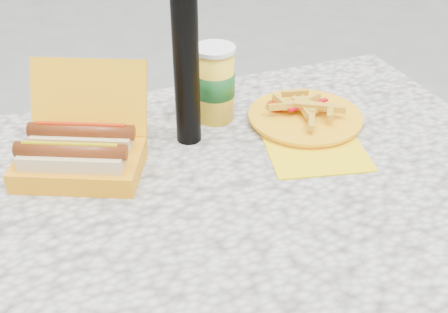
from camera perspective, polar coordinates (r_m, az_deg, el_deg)
name	(u,v)px	position (r m, az deg, el deg)	size (l,w,h in m)	color
picnic_table	(217,227)	(1.09, -0.76, -7.18)	(1.20, 0.80, 0.75)	beige
hotdog_box	(80,152)	(1.07, -14.44, 0.42)	(0.29, 0.28, 0.17)	#F7A90E
fries_plate	(305,118)	(1.21, 8.24, 3.93)	(0.27, 0.34, 0.05)	yellow
soda_cup	(215,83)	(1.19, -0.95, 7.43)	(0.09, 0.09, 0.16)	yellow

